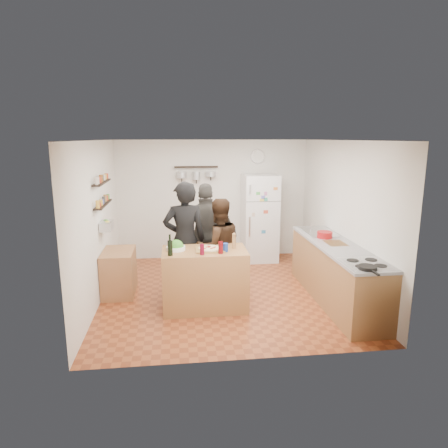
{
  "coord_description": "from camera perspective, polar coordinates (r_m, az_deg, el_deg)",
  "views": [
    {
      "loc": [
        -0.76,
        -6.26,
        2.54
      ],
      "look_at": [
        0.0,
        0.1,
        1.15
      ],
      "focal_mm": 32.0,
      "sensor_mm": 36.0,
      "label": 1
    }
  ],
  "objects": [
    {
      "name": "pepper_mill",
      "position": [
        6.0,
        1.44,
        -2.59
      ],
      "size": [
        0.06,
        0.06,
        0.19
      ],
      "primitive_type": "cylinder",
      "color": "olive",
      "rests_on": "prep_island"
    },
    {
      "name": "fridge",
      "position": [
        8.36,
        5.13,
        0.87
      ],
      "size": [
        0.7,
        0.68,
        1.8
      ],
      "primitive_type": "cube",
      "color": "white",
      "rests_on": "floor"
    },
    {
      "name": "prep_island",
      "position": [
        6.07,
        -2.77,
        -7.86
      ],
      "size": [
        1.25,
        0.72,
        0.91
      ],
      "primitive_type": "cube",
      "color": "#A0713A",
      "rests_on": "floor"
    },
    {
      "name": "produce_basket",
      "position": [
        6.71,
        -16.43,
        -0.23
      ],
      "size": [
        0.18,
        0.35,
        0.14
      ],
      "primitive_type": "cube",
      "color": "silver",
      "rests_on": "left_wall"
    },
    {
      "name": "skillet",
      "position": [
        5.36,
        19.82,
        -5.88
      ],
      "size": [
        0.23,
        0.23,
        0.04
      ],
      "primitive_type": "cylinder",
      "color": "black",
      "rests_on": "stove_top"
    },
    {
      "name": "cutting_board",
      "position": [
        6.52,
        15.63,
        -2.72
      ],
      "size": [
        0.3,
        0.4,
        0.02
      ],
      "primitive_type": "cube",
      "color": "olive",
      "rests_on": "counter_run"
    },
    {
      "name": "pot_rack",
      "position": [
        8.3,
        -4.0,
        8.13
      ],
      "size": [
        0.9,
        0.04,
        0.04
      ],
      "primitive_type": "cube",
      "color": "black",
      "rests_on": "back_wall"
    },
    {
      "name": "stove_top",
      "position": [
        5.61,
        19.67,
        -5.41
      ],
      "size": [
        0.6,
        0.62,
        0.02
      ],
      "primitive_type": "cube",
      "color": "white",
      "rests_on": "counter_run"
    },
    {
      "name": "side_table",
      "position": [
        6.86,
        -14.76,
        -6.68
      ],
      "size": [
        0.5,
        0.8,
        0.73
      ],
      "primitive_type": "cube",
      "color": "#A16743",
      "rests_on": "floor"
    },
    {
      "name": "person_center",
      "position": [
        6.48,
        -0.81,
        -3.34
      ],
      "size": [
        0.91,
        0.79,
        1.6
      ],
      "primitive_type": "imported",
      "rotation": [
        0.0,
        0.0,
        3.4
      ],
      "color": "black",
      "rests_on": "floor"
    },
    {
      "name": "wine_bottle",
      "position": [
        5.68,
        -7.71,
        -3.44
      ],
      "size": [
        0.07,
        0.07,
        0.21
      ],
      "primitive_type": "cylinder",
      "color": "black",
      "rests_on": "prep_island"
    },
    {
      "name": "wall_clock",
      "position": [
        8.53,
        4.83,
        9.57
      ],
      "size": [
        0.3,
        0.03,
        0.3
      ],
      "primitive_type": "cylinder",
      "rotation": [
        1.57,
        0.0,
        0.0
      ],
      "color": "silver",
      "rests_on": "back_wall"
    },
    {
      "name": "sink",
      "position": [
        7.2,
        13.37,
        -1.15
      ],
      "size": [
        0.5,
        0.8,
        0.03
      ],
      "primitive_type": "cube",
      "color": "silver",
      "rests_on": "counter_run"
    },
    {
      "name": "salad_bowl",
      "position": [
        5.96,
        -6.89,
        -3.45
      ],
      "size": [
        0.28,
        0.28,
        0.06
      ],
      "primitive_type": "cylinder",
      "color": "white",
      "rests_on": "prep_island"
    },
    {
      "name": "room_shell",
      "position": [
        6.82,
        -0.29,
        1.33
      ],
      "size": [
        4.2,
        4.2,
        4.2
      ],
      "color": "brown",
      "rests_on": "ground"
    },
    {
      "name": "pizza_board",
      "position": [
        5.92,
        -2.02,
        -3.67
      ],
      "size": [
        0.42,
        0.34,
        0.02
      ],
      "primitive_type": "cube",
      "color": "olive",
      "rests_on": "prep_island"
    },
    {
      "name": "spice_shelf_upper",
      "position": [
        6.61,
        -17.06,
        5.7
      ],
      "size": [
        0.12,
        1.0,
        0.02
      ],
      "primitive_type": "cube",
      "color": "black",
      "rests_on": "left_wall"
    },
    {
      "name": "pizza",
      "position": [
        5.91,
        -2.03,
        -3.49
      ],
      "size": [
        0.34,
        0.34,
        0.02
      ],
      "primitive_type": "cylinder",
      "color": "beige",
      "rests_on": "pizza_board"
    },
    {
      "name": "wine_glass_far",
      "position": [
        5.74,
        -0.48,
        -3.39
      ],
      "size": [
        0.07,
        0.07,
        0.17
      ],
      "primitive_type": "cylinder",
      "color": "#58070B",
      "rests_on": "prep_island"
    },
    {
      "name": "salt_canister",
      "position": [
        5.83,
        0.21,
        -3.37
      ],
      "size": [
        0.08,
        0.08,
        0.12
      ],
      "primitive_type": "cylinder",
      "color": "navy",
      "rests_on": "prep_island"
    },
    {
      "name": "person_left",
      "position": [
        6.41,
        -5.62,
        -2.27
      ],
      "size": [
        0.74,
        0.53,
        1.88
      ],
      "primitive_type": "imported",
      "rotation": [
        0.0,
        0.0,
        3.26
      ],
      "color": "black",
      "rests_on": "floor"
    },
    {
      "name": "red_bowl",
      "position": [
        6.79,
        14.19,
        -1.5
      ],
      "size": [
        0.25,
        0.25,
        0.1
      ],
      "primitive_type": "cylinder",
      "color": "maroon",
      "rests_on": "counter_run"
    },
    {
      "name": "wine_glass_near",
      "position": [
        5.68,
        -3.15,
        -3.66
      ],
      "size": [
        0.06,
        0.06,
        0.15
      ],
      "primitive_type": "cylinder",
      "color": "#58071A",
      "rests_on": "prep_island"
    },
    {
      "name": "counter_run",
      "position": [
        6.56,
        15.71,
        -6.81
      ],
      "size": [
        0.63,
        2.63,
        0.9
      ],
      "primitive_type": "cube",
      "color": "#9E7042",
      "rests_on": "floor"
    },
    {
      "name": "person_back",
      "position": [
        6.96,
        -2.46,
        -1.48
      ],
      "size": [
        1.07,
        0.5,
        1.78
      ],
      "primitive_type": "imported",
      "rotation": [
        0.0,
        0.0,
        3.07
      ],
      "color": "#2F2D2A",
      "rests_on": "floor"
    },
    {
      "name": "spice_shelf_lower",
      "position": [
        6.65,
        -16.87,
        2.71
      ],
      "size": [
        0.12,
        1.0,
        0.02
      ],
      "primitive_type": "cube",
      "color": "black",
      "rests_on": "left_wall"
    }
  ]
}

